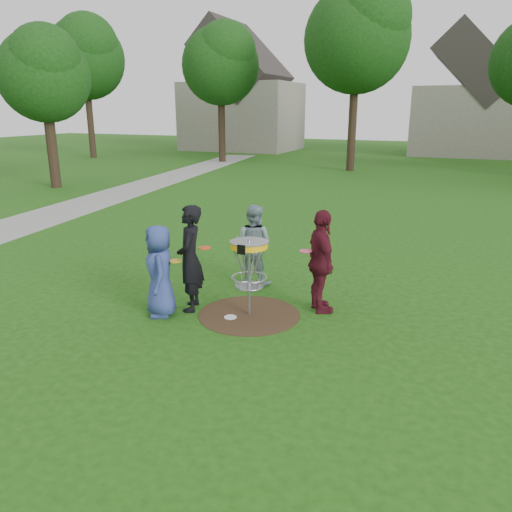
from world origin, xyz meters
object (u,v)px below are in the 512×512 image
at_px(player_grey, 254,244).
at_px(player_maroon, 321,262).
at_px(player_black, 190,258).
at_px(disc_golf_basket, 249,260).
at_px(player_blue, 160,271).

xyz_separation_m(player_grey, player_maroon, (1.68, -0.93, 0.09)).
distance_m(player_black, disc_golf_basket, 1.09).
xyz_separation_m(player_blue, player_black, (0.36, 0.43, 0.15)).
relative_size(player_black, disc_golf_basket, 1.38).
bearing_deg(player_blue, player_maroon, 80.50).
bearing_deg(player_maroon, player_blue, 83.00).
height_order(player_black, player_maroon, player_black).
height_order(player_blue, player_black, player_black).
xyz_separation_m(player_blue, player_grey, (0.84, 2.16, 0.02)).
relative_size(player_blue, player_grey, 0.97).
distance_m(player_maroon, disc_golf_basket, 1.27).
bearing_deg(player_blue, disc_golf_basket, 76.42).
bearing_deg(player_black, player_maroon, 88.93).
height_order(player_black, player_grey, player_black).
bearing_deg(disc_golf_basket, player_grey, 110.57).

